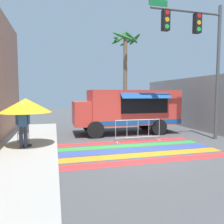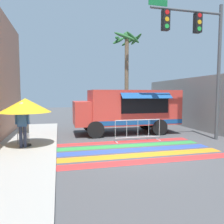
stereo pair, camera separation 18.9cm
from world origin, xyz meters
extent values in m
plane|color=#4C4C4F|center=(0.00, 0.00, 0.00)|extent=(60.00, 60.00, 0.00)
cube|color=gray|center=(5.54, 3.00, 1.67)|extent=(0.20, 16.00, 3.34)
cube|color=red|center=(0.00, -1.30, 0.00)|extent=(6.40, 0.56, 0.01)
cube|color=orange|center=(0.00, -0.54, 0.00)|extent=(6.40, 0.56, 0.01)
cube|color=#334FB2|center=(0.00, 0.22, 0.00)|extent=(6.40, 0.56, 0.01)
cube|color=green|center=(0.00, 0.98, 0.00)|extent=(6.40, 0.56, 0.01)
cube|color=red|center=(0.00, 1.74, 0.00)|extent=(6.40, 0.56, 0.01)
cube|color=#D13D33|center=(1.17, 3.95, 1.52)|extent=(5.03, 2.17, 1.91)
cube|color=#D13D33|center=(-1.34, 3.95, 1.21)|extent=(1.78, 2.00, 1.29)
cube|color=#1E232D|center=(-2.18, 3.95, 1.54)|extent=(0.06, 1.73, 0.49)
cube|color=black|center=(1.47, 2.85, 1.67)|extent=(2.66, 0.03, 0.86)
cube|color=#194C8C|center=(1.47, 2.64, 2.18)|extent=(2.76, 0.43, 0.31)
cube|color=#194C8C|center=(1.17, 2.86, 0.75)|extent=(5.03, 0.01, 0.24)
cylinder|color=black|center=(-1.20, 2.95, 0.44)|extent=(0.88, 0.22, 0.88)
cylinder|color=black|center=(-1.20, 4.95, 0.44)|extent=(0.88, 0.22, 0.88)
cylinder|color=black|center=(2.36, 2.95, 0.44)|extent=(0.88, 0.22, 0.88)
cylinder|color=black|center=(2.36, 4.95, 0.44)|extent=(0.88, 0.22, 0.88)
cylinder|color=#515456|center=(4.62, 1.24, 3.26)|extent=(0.16, 0.16, 6.51)
cylinder|color=#515456|center=(2.80, 1.24, 6.07)|extent=(3.64, 0.11, 0.11)
cube|color=black|center=(3.34, 1.21, 5.56)|extent=(0.32, 0.28, 0.90)
cylinder|color=red|center=(3.34, 1.07, 5.86)|extent=(0.20, 0.02, 0.20)
cylinder|color=#F2A519|center=(3.34, 1.07, 5.56)|extent=(0.20, 0.02, 0.20)
cylinder|color=green|center=(3.34, 1.07, 5.26)|extent=(0.20, 0.02, 0.20)
cube|color=black|center=(1.71, 1.21, 5.56)|extent=(0.32, 0.28, 0.90)
cylinder|color=red|center=(1.71, 1.07, 5.86)|extent=(0.20, 0.02, 0.20)
cylinder|color=#F2A519|center=(1.71, 1.07, 5.56)|extent=(0.20, 0.02, 0.20)
cylinder|color=green|center=(1.71, 1.07, 5.26)|extent=(0.20, 0.02, 0.20)
cube|color=#197238|center=(1.33, 1.22, 6.29)|extent=(0.90, 0.02, 0.28)
cylinder|color=black|center=(-4.31, 1.29, 0.19)|extent=(0.36, 0.36, 0.06)
cylinder|color=#B2B2B7|center=(-4.31, 1.29, 1.13)|extent=(0.04, 0.04, 1.93)
cone|color=yellow|center=(-4.31, 1.29, 1.81)|extent=(2.01, 2.01, 0.56)
cylinder|color=#4C4C51|center=(-4.70, 1.65, 0.39)|extent=(0.02, 0.02, 0.45)
cylinder|color=#4C4C51|center=(-4.31, 1.65, 0.39)|extent=(0.02, 0.02, 0.45)
cylinder|color=#4C4C51|center=(-4.70, 2.04, 0.39)|extent=(0.02, 0.02, 0.45)
cylinder|color=#4C4C51|center=(-4.31, 2.04, 0.39)|extent=(0.02, 0.02, 0.45)
cube|color=beige|center=(-4.51, 1.84, 0.63)|extent=(0.41, 0.41, 0.03)
cube|color=beige|center=(-4.51, 2.04, 0.86)|extent=(0.41, 0.03, 0.43)
cylinder|color=#2D3347|center=(-4.48, 1.03, 0.58)|extent=(0.13, 0.13, 0.84)
cylinder|color=#2D3347|center=(-4.33, 1.03, 0.58)|extent=(0.13, 0.13, 0.84)
cube|color=#33598C|center=(-4.40, 1.03, 1.34)|extent=(0.34, 0.20, 0.68)
cylinder|color=#33598C|center=(-4.62, 1.03, 1.38)|extent=(0.09, 0.09, 0.58)
cylinder|color=#33598C|center=(-4.18, 1.03, 1.38)|extent=(0.09, 0.09, 0.58)
sphere|color=tan|center=(-4.40, 1.03, 1.83)|extent=(0.24, 0.24, 0.24)
cylinder|color=#B7BABF|center=(0.65, 1.77, 1.03)|extent=(2.24, 0.04, 0.04)
cylinder|color=#B7BABF|center=(0.65, 1.77, 0.19)|extent=(2.24, 0.04, 0.04)
cylinder|color=#B7BABF|center=(-0.47, 1.77, 0.61)|extent=(0.02, 0.02, 0.84)
cylinder|color=#B7BABF|center=(0.09, 1.77, 0.61)|extent=(0.02, 0.02, 0.84)
cylinder|color=#B7BABF|center=(0.65, 1.77, 0.61)|extent=(0.02, 0.02, 0.84)
cylinder|color=#B7BABF|center=(1.21, 1.77, 0.61)|extent=(0.02, 0.02, 0.84)
cylinder|color=#B7BABF|center=(1.77, 1.77, 0.61)|extent=(0.02, 0.02, 0.84)
cube|color=#B7BABF|center=(-0.42, 1.77, 0.01)|extent=(0.06, 0.44, 0.03)
cube|color=#B7BABF|center=(1.72, 1.77, 0.01)|extent=(0.06, 0.44, 0.03)
cylinder|color=#7A664C|center=(2.14, 8.28, 3.26)|extent=(0.31, 0.31, 6.53)
sphere|color=#2D6B33|center=(2.14, 8.28, 6.68)|extent=(0.60, 0.60, 0.60)
ellipsoid|color=#2D6B33|center=(2.94, 8.42, 6.51)|extent=(0.51, 1.65, 0.71)
ellipsoid|color=#2D6B33|center=(2.56, 8.88, 6.46)|extent=(1.30, 1.02, 0.82)
ellipsoid|color=#2D6B33|center=(1.66, 8.90, 6.45)|extent=(1.35, 1.11, 0.90)
ellipsoid|color=#2D6B33|center=(1.40, 8.34, 6.50)|extent=(0.36, 1.49, 0.69)
ellipsoid|color=#2D6B33|center=(1.71, 7.58, 6.47)|extent=(1.49, 1.04, 0.86)
ellipsoid|color=#2D6B33|center=(2.41, 7.66, 6.44)|extent=(1.31, 0.75, 0.84)
camera|label=1|loc=(-3.20, -7.94, 2.26)|focal=35.00mm
camera|label=2|loc=(-3.02, -7.99, 2.26)|focal=35.00mm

